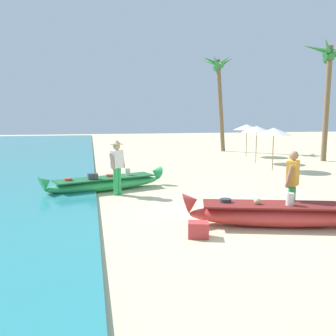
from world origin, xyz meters
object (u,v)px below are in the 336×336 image
object	(u,v)px
person_tourist_customer	(292,182)
cooler_box	(198,230)
palm_tree_leaning_seaward	(218,75)
boat_red_foreground	(278,214)
person_vendor_hatted	(117,163)
boat_green_midground	(105,183)
palm_tree_tall_inland	(329,66)

from	to	relation	value
person_tourist_customer	cooler_box	size ratio (longest dim) A/B	3.99
person_tourist_customer	palm_tree_leaning_seaward	distance (m)	17.31
boat_red_foreground	person_vendor_hatted	xyz separation A→B (m)	(-3.29, 4.06, 0.72)
boat_green_midground	person_vendor_hatted	bearing A→B (deg)	-65.06
person_tourist_customer	cooler_box	world-z (taller)	person_tourist_customer
boat_red_foreground	palm_tree_tall_inland	size ratio (longest dim) A/B	0.67
person_vendor_hatted	palm_tree_leaning_seaward	world-z (taller)	palm_tree_leaning_seaward
person_vendor_hatted	palm_tree_leaning_seaward	bearing A→B (deg)	58.74
cooler_box	person_vendor_hatted	bearing A→B (deg)	122.22
person_vendor_hatted	boat_green_midground	bearing A→B (deg)	114.94
palm_tree_leaning_seaward	cooler_box	world-z (taller)	palm_tree_leaning_seaward
cooler_box	palm_tree_leaning_seaward	bearing A→B (deg)	85.17
boat_red_foreground	palm_tree_leaning_seaward	world-z (taller)	palm_tree_leaning_seaward
palm_tree_tall_inland	cooler_box	world-z (taller)	palm_tree_tall_inland
person_vendor_hatted	palm_tree_leaning_seaward	size ratio (longest dim) A/B	0.27
boat_green_midground	person_vendor_hatted	distance (m)	1.11
person_vendor_hatted	cooler_box	xyz separation A→B (m)	(1.33, -4.43, -0.84)
boat_green_midground	person_vendor_hatted	size ratio (longest dim) A/B	2.41
boat_red_foreground	person_vendor_hatted	world-z (taller)	person_vendor_hatted
boat_red_foreground	palm_tree_tall_inland	xyz separation A→B (m)	(8.26, 10.39, 4.71)
person_tourist_customer	cooler_box	distance (m)	2.69
boat_red_foreground	person_vendor_hatted	distance (m)	5.27
boat_red_foreground	person_tourist_customer	world-z (taller)	person_tourist_customer
person_vendor_hatted	palm_tree_tall_inland	distance (m)	13.77
boat_green_midground	palm_tree_leaning_seaward	bearing A→B (deg)	56.02
boat_red_foreground	palm_tree_tall_inland	bearing A→B (deg)	51.53
person_vendor_hatted	person_tourist_customer	world-z (taller)	person_vendor_hatted
person_vendor_hatted	person_tourist_customer	xyz separation A→B (m)	(3.81, -3.73, -0.06)
palm_tree_leaning_seaward	person_vendor_hatted	bearing A→B (deg)	-121.26
boat_red_foreground	person_vendor_hatted	size ratio (longest dim) A/B	2.48
person_vendor_hatted	cooler_box	world-z (taller)	person_vendor_hatted
palm_tree_tall_inland	cooler_box	xyz separation A→B (m)	(-10.22, -10.77, -4.83)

